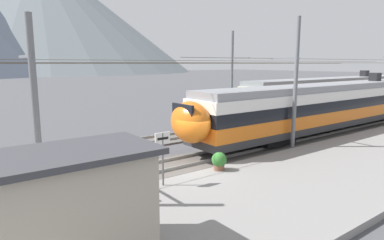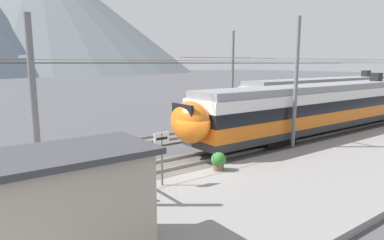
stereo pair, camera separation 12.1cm
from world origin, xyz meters
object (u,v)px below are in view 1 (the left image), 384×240
at_px(catenary_mast_west, 35,112).
at_px(handbag_beside_passenger, 132,196).
at_px(catenary_mast_mid, 294,84).
at_px(potted_plant_platform_edge, 219,160).
at_px(train_far_track, 340,92).
at_px(platform_sign, 163,147).
at_px(platform_shelter, 73,206).
at_px(catenary_mast_far_side, 233,77).
at_px(passenger_walking, 116,177).
at_px(train_near_platform, 342,103).

distance_m(catenary_mast_west, handbag_beside_passenger, 4.61).
relative_size(catenary_mast_mid, potted_plant_platform_edge, 51.17).
bearing_deg(train_far_track, platform_sign, -163.64).
height_order(catenary_mast_west, platform_shelter, catenary_mast_west).
height_order(train_far_track, handbag_beside_passenger, train_far_track).
xyz_separation_m(train_far_track, catenary_mast_far_side, (-14.70, 1.73, 1.99)).
relative_size(train_far_track, catenary_mast_west, 0.70).
bearing_deg(catenary_mast_mid, passenger_walking, -173.58).
xyz_separation_m(catenary_mast_west, handbag_beside_passenger, (2.85, -1.50, -3.30)).
relative_size(train_far_track, potted_plant_platform_edge, 35.64).
height_order(train_far_track, catenary_mast_mid, catenary_mast_mid).
bearing_deg(catenary_mast_west, train_far_track, 12.52).
relative_size(train_near_platform, train_far_track, 1.02).
xyz_separation_m(catenary_mast_far_side, passenger_walking, (-15.75, -10.39, -2.97)).
distance_m(catenary_mast_west, platform_sign, 5.00).
distance_m(catenary_mast_mid, platform_shelter, 15.44).
bearing_deg(platform_shelter, train_far_track, 19.37).
bearing_deg(passenger_walking, train_far_track, 15.88).
bearing_deg(handbag_beside_passenger, catenary_mast_mid, 7.26).
bearing_deg(train_far_track, platform_shelter, -160.63).
bearing_deg(catenary_mast_mid, platform_shelter, -163.70).
bearing_deg(catenary_mast_far_side, catenary_mast_west, -153.51).
height_order(catenary_mast_west, potted_plant_platform_edge, catenary_mast_west).
height_order(handbag_beside_passenger, potted_plant_platform_edge, potted_plant_platform_edge).
bearing_deg(handbag_beside_passenger, platform_shelter, -137.00).
distance_m(train_near_platform, platform_shelter, 24.03).
relative_size(catenary_mast_far_side, handbag_beside_passenger, 126.94).
relative_size(catenary_mast_far_side, passenger_walking, 26.65).
distance_m(train_far_track, passenger_walking, 31.68).
height_order(train_far_track, catenary_mast_far_side, catenary_mast_far_side).
bearing_deg(platform_shelter, catenary_mast_west, 88.01).
relative_size(catenary_mast_west, potted_plant_platform_edge, 51.17).
xyz_separation_m(train_far_track, catenary_mast_west, (-32.77, -7.27, 1.50)).
xyz_separation_m(platform_sign, handbag_beside_passenger, (-1.72, -0.50, -1.55)).
xyz_separation_m(passenger_walking, potted_plant_platform_edge, (5.50, 0.51, -0.46)).
bearing_deg(train_near_platform, platform_sign, -171.90).
distance_m(train_far_track, catenary_mast_mid, 19.78).
relative_size(catenary_mast_far_side, platform_sign, 19.81).
relative_size(platform_sign, passenger_walking, 1.34).
bearing_deg(catenary_mast_west, handbag_beside_passenger, -27.74).
bearing_deg(catenary_mast_far_side, platform_shelter, -143.86).
bearing_deg(platform_shelter, potted_plant_platform_edge, 23.24).
height_order(platform_sign, handbag_beside_passenger, platform_sign).
height_order(catenary_mast_mid, catenary_mast_far_side, catenary_mast_far_side).
bearing_deg(catenary_mast_far_side, platform_sign, -143.43).
height_order(passenger_walking, handbag_beside_passenger, passenger_walking).
bearing_deg(potted_plant_platform_edge, catenary_mast_west, 173.61).
xyz_separation_m(handbag_beside_passenger, platform_shelter, (-3.00, -2.80, 1.39)).
bearing_deg(passenger_walking, catenary_mast_west, 149.07).
xyz_separation_m(train_near_platform, potted_plant_platform_edge, (-15.32, -2.51, -1.44)).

